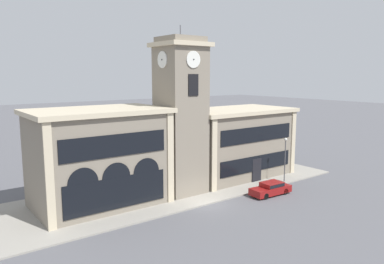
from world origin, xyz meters
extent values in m
plane|color=#56565B|center=(0.00, 0.00, 0.00)|extent=(300.00, 300.00, 0.00)
cube|color=gray|center=(0.00, 6.25, 0.07)|extent=(41.45, 12.50, 0.15)
cube|color=gray|center=(0.00, 4.99, 7.93)|extent=(4.43, 4.43, 15.86)
cube|color=beige|center=(0.00, 4.99, 16.09)|extent=(5.13, 5.13, 0.45)
cube|color=gray|center=(0.00, 4.99, 16.61)|extent=(4.08, 4.08, 0.60)
cylinder|color=#4C4C51|center=(0.00, 4.99, 17.51)|extent=(0.10, 0.10, 1.20)
cylinder|color=silver|center=(0.00, 2.72, 14.51)|extent=(1.71, 0.10, 1.71)
cylinder|color=black|center=(0.00, 2.65, 14.51)|extent=(0.14, 0.04, 0.14)
cylinder|color=silver|center=(-2.27, 4.99, 14.51)|extent=(0.10, 1.71, 1.71)
cylinder|color=black|center=(-2.34, 4.99, 14.51)|extent=(0.04, 0.14, 0.14)
cube|color=black|center=(0.00, 2.73, 11.95)|extent=(1.24, 0.10, 2.20)
cube|color=gray|center=(-8.78, 6.63, 4.63)|extent=(12.53, 7.73, 9.27)
cube|color=beige|center=(-8.78, 6.63, 9.49)|extent=(13.23, 8.43, 0.45)
cube|color=beige|center=(-14.69, 2.71, 4.63)|extent=(0.70, 0.16, 9.27)
cube|color=beige|center=(-2.87, 2.71, 4.63)|extent=(0.70, 0.16, 9.27)
cube|color=black|center=(-8.78, 2.73, 6.67)|extent=(10.27, 0.10, 2.04)
cube|color=black|center=(-8.78, 2.73, 2.22)|extent=(10.02, 0.10, 2.97)
cylinder|color=black|center=(-11.91, 2.72, 3.71)|extent=(2.76, 0.06, 2.76)
cylinder|color=black|center=(-8.78, 2.72, 3.71)|extent=(2.76, 0.06, 2.76)
cylinder|color=black|center=(-5.65, 2.72, 3.71)|extent=(2.76, 0.06, 2.76)
cube|color=gray|center=(9.62, 6.63, 4.13)|extent=(14.21, 7.73, 8.26)
cube|color=beige|center=(9.62, 6.63, 8.49)|extent=(14.91, 8.43, 0.45)
cube|color=beige|center=(2.87, 2.71, 4.13)|extent=(0.70, 0.16, 8.26)
cube|color=beige|center=(16.37, 2.71, 4.13)|extent=(0.70, 0.16, 8.26)
cube|color=black|center=(9.62, 2.73, 5.95)|extent=(11.65, 0.10, 1.82)
cube|color=black|center=(9.62, 2.72, 1.49)|extent=(1.50, 0.12, 2.97)
cube|color=black|center=(9.62, 2.73, 2.38)|extent=(11.65, 0.10, 1.85)
cube|color=maroon|center=(7.30, -1.57, 0.56)|extent=(4.90, 2.07, 0.74)
cube|color=maroon|center=(7.49, -1.58, 1.17)|extent=(2.39, 1.75, 0.48)
cube|color=black|center=(7.49, -1.58, 1.17)|extent=(2.30, 1.79, 0.36)
cylinder|color=black|center=(5.77, -2.29, 0.34)|extent=(0.69, 0.26, 0.68)
cylinder|color=black|center=(5.85, -0.69, 0.34)|extent=(0.69, 0.26, 0.68)
cylinder|color=black|center=(8.74, -2.44, 0.34)|extent=(0.69, 0.26, 0.68)
cylinder|color=black|center=(8.83, -0.85, 0.34)|extent=(0.69, 0.26, 0.68)
cylinder|color=#4C4C51|center=(12.25, 0.61, 2.65)|extent=(0.12, 0.12, 5.01)
sphere|color=silver|center=(12.25, 0.61, 5.34)|extent=(0.36, 0.36, 0.36)
camera|label=1|loc=(-23.08, -27.91, 12.99)|focal=35.00mm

